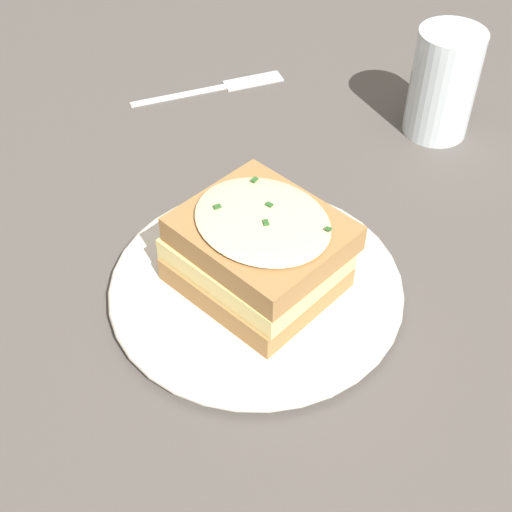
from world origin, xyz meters
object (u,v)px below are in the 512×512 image
Objects in this scene: dinner_plate at (256,287)px; fork at (226,86)px; sandwich at (258,251)px; water_glass at (443,84)px.

fork is (-0.22, -0.24, -0.01)m from dinner_plate.
sandwich is at bearing -13.61° from fork.
water_glass reaches higher than sandwich.
fork is (0.08, -0.23, -0.05)m from water_glass.
dinner_plate is 0.31m from water_glass.
water_glass reaches higher than fork.
sandwich is (-0.00, 0.00, 0.04)m from dinner_plate.
dinner_plate is 0.04m from sandwich.
sandwich reaches higher than fork.
dinner_plate is at bearing -13.95° from fork.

